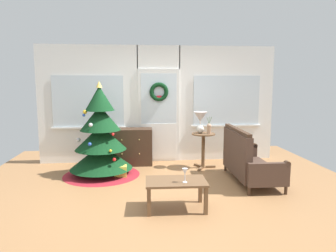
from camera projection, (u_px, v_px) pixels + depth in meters
ground_plane at (168, 192)px, 5.08m from camera, size 6.76×6.76×0.00m
back_wall_with_door at (159, 104)px, 6.95m from camera, size 5.20×0.19×2.55m
christmas_tree at (101, 143)px, 5.93m from camera, size 1.45×1.45×1.78m
dresser_cabinet at (131, 147)px, 6.73m from camera, size 0.91×0.46×0.78m
settee_sofa at (247, 161)px, 5.57m from camera, size 0.75×1.52×0.96m
side_table at (203, 144)px, 6.43m from camera, size 0.50×0.48×0.72m
table_lamp at (200, 119)px, 6.39m from camera, size 0.28×0.28×0.44m
flower_vase at (209, 128)px, 6.33m from camera, size 0.11×0.10×0.35m
coffee_table at (176, 185)px, 4.36m from camera, size 0.86×0.55×0.41m
wine_glass at (185, 172)px, 4.25m from camera, size 0.08×0.08×0.20m
gift_box at (121, 172)px, 5.83m from camera, size 0.23×0.20×0.23m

